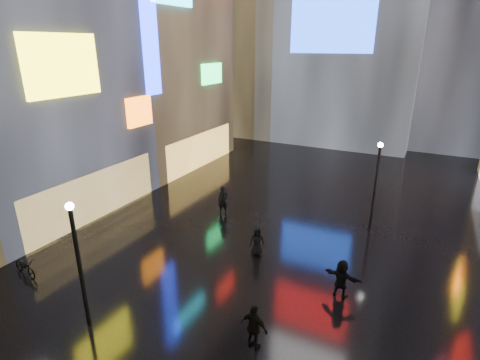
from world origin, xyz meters
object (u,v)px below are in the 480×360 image
Objects in this scene: lamp_far at (376,181)px; bicycle at (25,267)px; lamp_near at (78,259)px; pedestrian_3 at (254,327)px.

bicycle is at bearing -137.31° from lamp_far.
lamp_near is 2.85× the size of pedestrian_3.
pedestrian_3 is 1.06× the size of bicycle.
lamp_far is (8.38, 13.69, 0.00)m from lamp_near.
lamp_near is 16.06m from lamp_far.
pedestrian_3 reaches higher than bicycle.
lamp_far is 12.20m from pedestrian_3.
lamp_near is 5.97m from bicycle.
pedestrian_3 is at bearing -78.46° from bicycle.
lamp_near is 6.80m from pedestrian_3.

